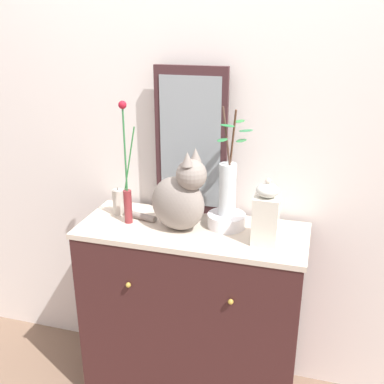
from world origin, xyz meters
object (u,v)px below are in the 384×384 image
jar_lidded_porcelain (266,215)px  candle_pillar (118,202)px  cat_sitting (180,198)px  sideboard (192,314)px  bowl_porcelain (226,220)px  vase_slim_green (127,187)px  mirror_leaning (191,142)px  vase_glass_clear (228,186)px

jar_lidded_porcelain → candle_pillar: (-0.73, 0.11, -0.07)m
cat_sitting → jar_lidded_porcelain: bearing=-3.9°
sideboard → jar_lidded_porcelain: jar_lidded_porcelain is taller
sideboard → bowl_porcelain: 0.53m
vase_slim_green → jar_lidded_porcelain: 0.65m
jar_lidded_porcelain → candle_pillar: jar_lidded_porcelain is taller
cat_sitting → bowl_porcelain: 0.25m
cat_sitting → mirror_leaning: bearing=93.0°
sideboard → vase_glass_clear: bearing=23.5°
cat_sitting → bowl_porcelain: size_ratio=2.48×
bowl_porcelain → jar_lidded_porcelain: (0.19, -0.11, 0.10)m
bowl_porcelain → sideboard: bearing=-156.3°
jar_lidded_porcelain → candle_pillar: 0.75m
candle_pillar → vase_glass_clear: bearing=0.2°
sideboard → vase_slim_green: (-0.31, -0.02, 0.65)m
sideboard → candle_pillar: 0.67m
vase_slim_green → vase_glass_clear: bearing=10.2°
vase_slim_green → sideboard: bearing=3.3°
sideboard → cat_sitting: size_ratio=2.40×
mirror_leaning → jar_lidded_porcelain: (0.40, -0.24, -0.22)m
vase_glass_clear → sideboard: bearing=-156.5°
vase_slim_green → vase_glass_clear: size_ratio=1.15×
cat_sitting → candle_pillar: 0.37m
vase_glass_clear → candle_pillar: vase_glass_clear is taller
jar_lidded_porcelain → candle_pillar: size_ratio=2.14×
sideboard → vase_glass_clear: (0.15, 0.06, 0.68)m
candle_pillar → mirror_leaning: bearing=21.3°
bowl_porcelain → candle_pillar: 0.54m
vase_slim_green → candle_pillar: vase_slim_green is taller
mirror_leaning → candle_pillar: (-0.33, -0.13, -0.29)m
cat_sitting → vase_glass_clear: (0.20, 0.09, 0.05)m
mirror_leaning → candle_pillar: 0.46m
bowl_porcelain → jar_lidded_porcelain: 0.24m
bowl_porcelain → mirror_leaning: bearing=148.5°
cat_sitting → jar_lidded_porcelain: cat_sitting is taller
sideboard → cat_sitting: (-0.05, -0.02, 0.63)m
mirror_leaning → vase_slim_green: mirror_leaning is taller
cat_sitting → vase_glass_clear: size_ratio=0.88×
mirror_leaning → bowl_porcelain: (0.21, -0.13, -0.32)m
vase_slim_green → jar_lidded_porcelain: size_ratio=1.96×
vase_slim_green → bowl_porcelain: 0.48m
candle_pillar → cat_sitting: bearing=-13.5°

